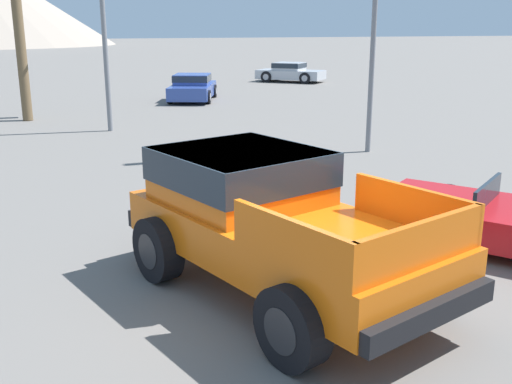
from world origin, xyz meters
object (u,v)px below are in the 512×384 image
Objects in this scene: orange_pickup_truck at (267,213)px; parked_car_blue at (193,87)px; parked_car_silver at (290,72)px; traffic_light_main at (97,4)px.

parked_car_blue is (4.06, 20.47, -0.40)m from orange_pickup_truck.
parked_car_blue is at bearing 60.62° from orange_pickup_truck.
orange_pickup_truck is at bearing -79.35° from parked_car_blue.
parked_car_silver is 0.72× the size of traffic_light_main.
parked_car_blue is at bearing -39.82° from traffic_light_main.
parked_car_silver is at bearing -44.60° from traffic_light_main.
orange_pickup_truck reaches higher than parked_car_silver.
parked_car_blue is 1.07× the size of parked_car_silver.
traffic_light_main is at bearing -1.11° from parked_car_silver.
parked_car_silver is (7.97, 7.23, -0.01)m from parked_car_blue.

